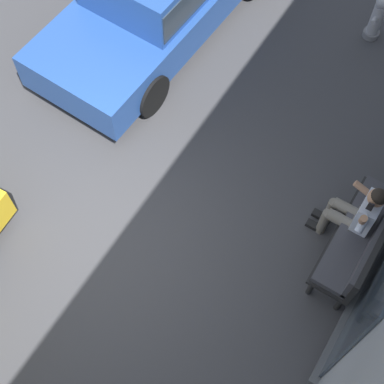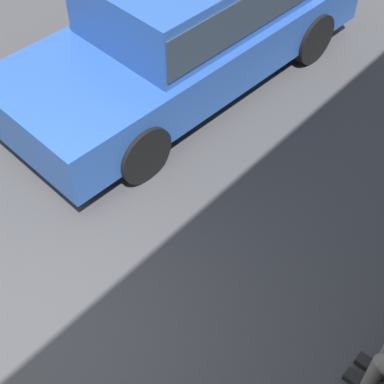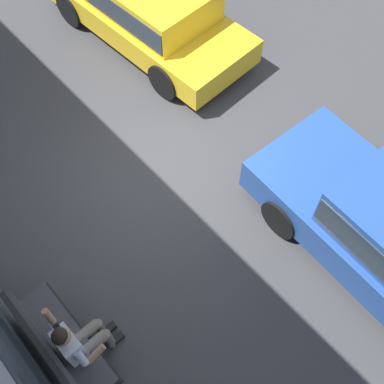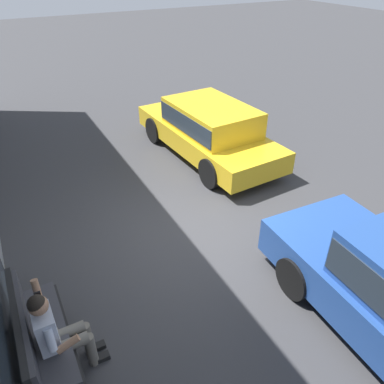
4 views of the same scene
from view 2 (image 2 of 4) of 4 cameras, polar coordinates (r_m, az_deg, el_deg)
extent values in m
plane|color=#38383A|center=(5.34, -15.86, -14.08)|extent=(60.00, 60.00, 0.00)
cylinder|color=#6B665B|center=(4.95, 17.18, -16.70)|extent=(0.12, 0.12, 0.53)
cube|color=black|center=(5.15, 15.81, -17.30)|extent=(0.10, 0.24, 0.07)
cube|color=black|center=(5.24, 16.85, -15.86)|extent=(0.10, 0.24, 0.07)
cube|color=#23478E|center=(7.16, -0.76, 14.18)|extent=(4.73, 1.97, 0.59)
cylinder|color=black|center=(6.07, -4.82, 3.78)|extent=(0.67, 0.21, 0.66)
cylinder|color=black|center=(7.14, -14.02, 10.38)|extent=(0.67, 0.21, 0.66)
cylinder|color=black|center=(7.79, 11.60, 14.42)|extent=(0.67, 0.21, 0.66)
camera|label=1|loc=(2.87, -161.68, 20.28)|focal=55.00mm
camera|label=3|loc=(4.96, 78.78, 51.93)|focal=45.00mm
camera|label=4|loc=(5.66, 52.75, 32.76)|focal=35.00mm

